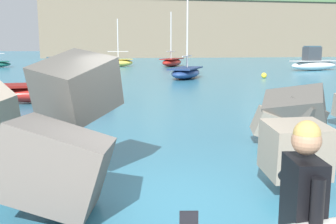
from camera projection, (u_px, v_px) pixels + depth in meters
The scene contains 10 objects.
ground_plane at pixel (157, 201), 6.40m from camera, with size 400.00×400.00×0.00m, color #2D6B84.
breakwater_jetty at pixel (241, 114), 8.23m from camera, with size 32.39×7.36×2.50m.
boat_near_left at pixel (314, 63), 40.42m from camera, with size 6.12×2.91×2.55m.
boat_near_centre at pixel (186, 72), 30.34m from camera, with size 3.90×5.16×6.45m.
boat_near_right at pixel (172, 62), 48.40m from camera, with size 4.09×5.33×6.65m.
boat_mid_left at pixel (58, 88), 17.73m from camera, with size 5.80×2.53×2.05m.
boat_mid_right at pixel (116, 62), 47.93m from camera, with size 4.42×2.27×5.82m.
mooring_buoy_inner at pixel (264, 75), 30.70m from camera, with size 0.44×0.44×0.44m.
mooring_buoy_middle at pixel (71, 68), 41.56m from camera, with size 0.44×0.44×0.44m.
headland_bluff at pixel (189, 29), 101.07m from camera, with size 72.47×34.51×13.65m.
Camera 1 is at (-0.90, -5.99, 2.53)m, focal length 41.35 mm.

